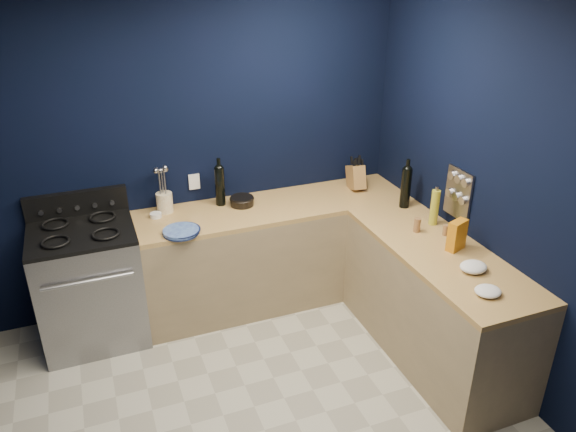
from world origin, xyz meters
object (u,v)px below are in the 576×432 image
gas_range (91,287)px  plate_stack (181,232)px  utensil_crock (165,202)px  crouton_bag (457,235)px  knife_block (356,177)px

gas_range → plate_stack: bearing=-17.5°
gas_range → plate_stack: (0.70, -0.22, 0.46)m
plate_stack → utensil_crock: utensil_crock is taller
plate_stack → utensil_crock: 0.44m
gas_range → crouton_bag: (2.47, -1.16, 0.55)m
utensil_crock → knife_block: bearing=-4.0°
crouton_bag → utensil_crock: bearing=122.0°
plate_stack → knife_block: bearing=10.9°
knife_block → crouton_bag: size_ratio=0.95×
plate_stack → crouton_bag: crouton_bag is taller
utensil_crock → knife_block: size_ratio=0.78×
utensil_crock → knife_block: (1.66, -0.12, 0.02)m
utensil_crock → gas_range: bearing=-162.4°
plate_stack → knife_block: knife_block is taller
plate_stack → crouton_bag: bearing=-28.0°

